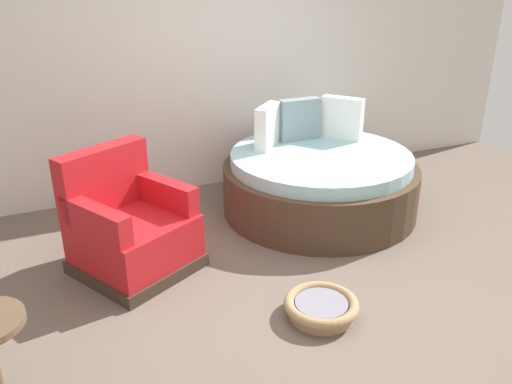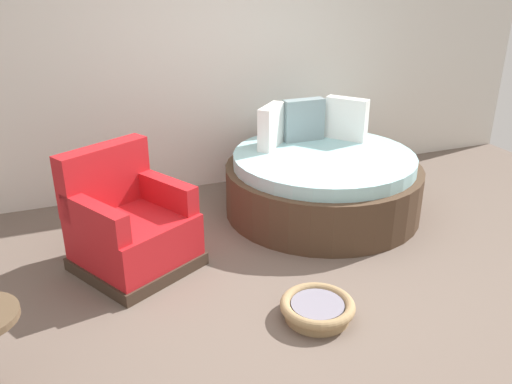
# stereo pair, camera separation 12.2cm
# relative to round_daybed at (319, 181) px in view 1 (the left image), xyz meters

# --- Properties ---
(ground_plane) EXTENTS (8.00, 8.00, 0.02)m
(ground_plane) POSITION_rel_round_daybed_xyz_m (-0.92, -1.08, -0.31)
(ground_plane) COLOR #66564C
(back_wall) EXTENTS (8.00, 0.12, 2.76)m
(back_wall) POSITION_rel_round_daybed_xyz_m (-0.92, 1.10, 1.08)
(back_wall) COLOR silver
(back_wall) RESTS_ON ground_plane
(round_daybed) EXTENTS (1.85, 1.85, 1.00)m
(round_daybed) POSITION_rel_round_daybed_xyz_m (0.00, 0.00, 0.00)
(round_daybed) COLOR #473323
(round_daybed) RESTS_ON ground_plane
(red_armchair) EXTENTS (1.08, 1.08, 0.94)m
(red_armchair) POSITION_rel_round_daybed_xyz_m (-1.87, -0.37, 0.03)
(red_armchair) COLOR #38281E
(red_armchair) RESTS_ON ground_plane
(pet_basket) EXTENTS (0.51, 0.51, 0.13)m
(pet_basket) POSITION_rel_round_daybed_xyz_m (-0.82, -1.51, -0.23)
(pet_basket) COLOR #9E7F56
(pet_basket) RESTS_ON ground_plane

